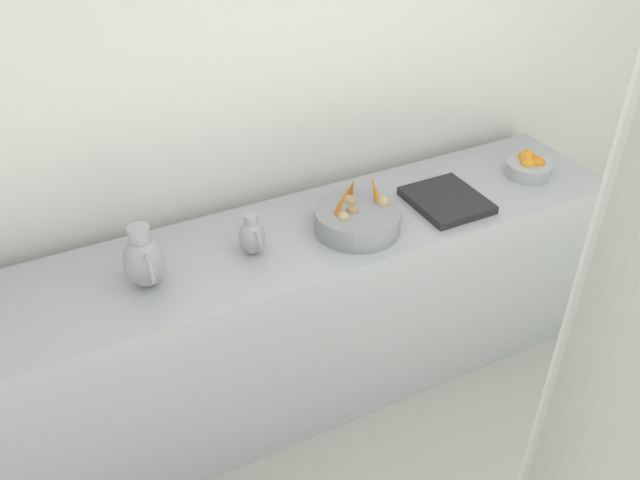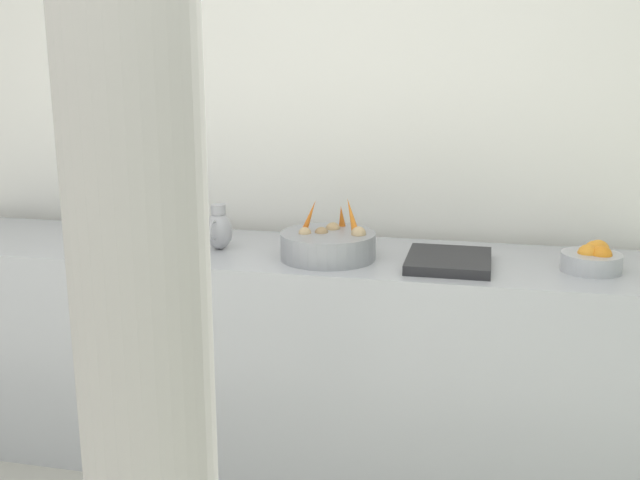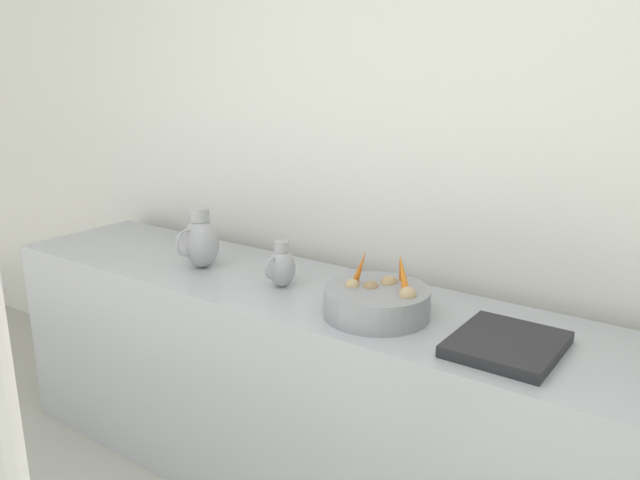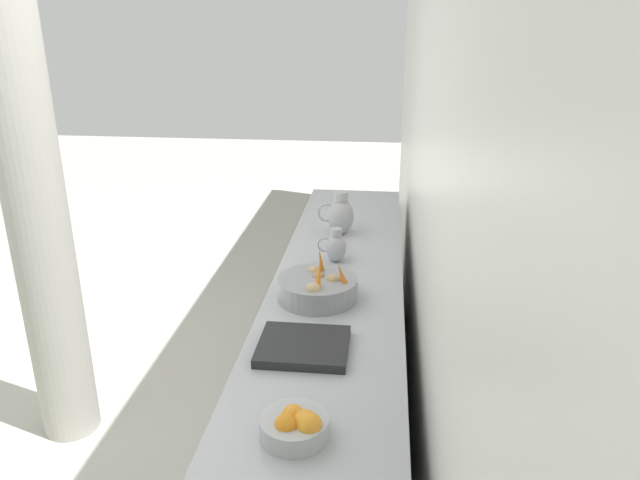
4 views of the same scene
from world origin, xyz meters
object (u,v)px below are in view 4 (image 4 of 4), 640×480
at_px(vegetable_colander, 318,288).
at_px(support_column, 26,151).
at_px(metal_pitcher_tall, 340,215).
at_px(metal_pitcher_short, 336,247).
at_px(orange_bowl, 296,425).

xyz_separation_m(vegetable_colander, support_column, (1.34, -0.10, 0.56)).
distance_m(vegetable_colander, metal_pitcher_tall, 0.88).
bearing_deg(metal_pitcher_short, vegetable_colander, 84.79).
height_order(orange_bowl, metal_pitcher_tall, metal_pitcher_tall).
bearing_deg(orange_bowl, metal_pitcher_tall, -89.60).
relative_size(vegetable_colander, support_column, 0.12).
xyz_separation_m(metal_pitcher_short, support_column, (1.38, 0.35, 0.54)).
relative_size(orange_bowl, support_column, 0.07).
relative_size(vegetable_colander, orange_bowl, 1.71).
height_order(orange_bowl, metal_pitcher_short, metal_pitcher_short).
xyz_separation_m(metal_pitcher_tall, metal_pitcher_short, (-0.01, 0.42, -0.03)).
distance_m(vegetable_colander, support_column, 1.46).
relative_size(metal_pitcher_tall, metal_pitcher_short, 1.41).
bearing_deg(support_column, orange_bowl, 142.75).
relative_size(vegetable_colander, metal_pitcher_tall, 1.42).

